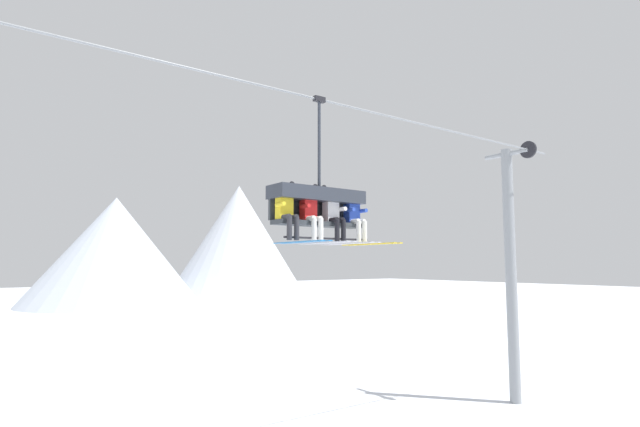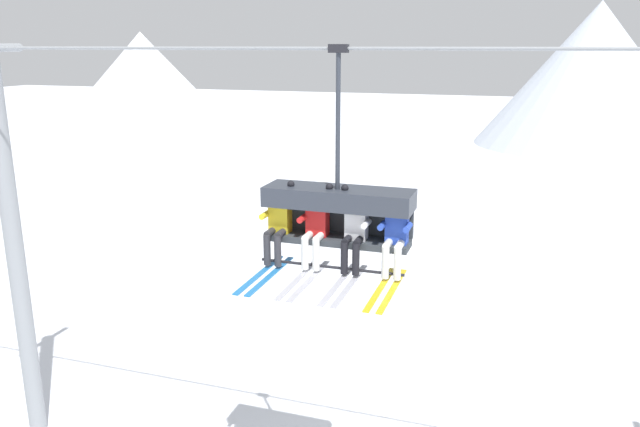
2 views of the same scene
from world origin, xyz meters
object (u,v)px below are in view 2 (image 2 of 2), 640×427
Objects in this scene: chairlift_chair at (339,206)px; skier_blue at (395,235)px; skier_red at (315,226)px; lift_tower_near at (13,240)px; skier_yellow at (278,222)px; skier_white at (354,230)px.

chairlift_chair is 1.00m from skier_blue.
chairlift_chair reaches higher than skier_red.
chairlift_chair is (7.11, -0.71, 1.47)m from lift_tower_near.
chairlift_chair is at bearing 166.58° from skier_blue.
skier_white is (1.23, 0.00, 0.00)m from skier_yellow.
lift_tower_near reaches higher than chairlift_chair.
chairlift_chair reaches higher than skier_blue.
skier_red is (6.80, -0.92, 1.18)m from lift_tower_near.
skier_blue is at bearing -6.60° from lift_tower_near.
skier_red is at bearing -7.73° from lift_tower_near.
lift_tower_near is 4.98× the size of skier_white.
skier_red is 1.00× the size of skier_blue.
chairlift_chair is at bearing 144.96° from skier_white.
lift_tower_near is at bearing 174.30° from chairlift_chair.
skier_yellow is 1.00× the size of skier_white.
skier_yellow is at bearing 180.00° from skier_red.
lift_tower_near is 2.60× the size of chairlift_chair.
chairlift_chair reaches higher than skier_yellow.
skier_white is 0.62m from skier_blue.
skier_red is (-0.31, -0.21, -0.29)m from chairlift_chair.
skier_blue is (0.62, -0.01, -0.02)m from skier_white.
skier_yellow is 1.85m from skier_blue.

